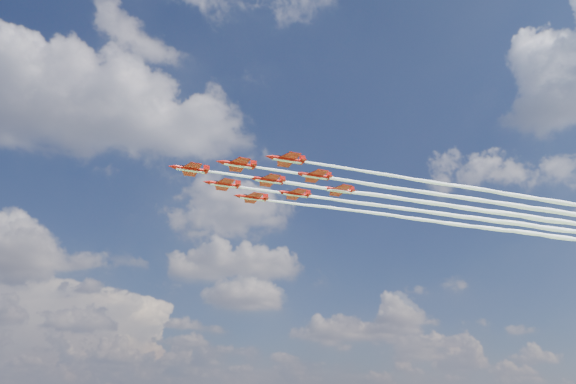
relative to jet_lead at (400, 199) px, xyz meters
name	(u,v)px	position (x,y,z in m)	size (l,w,h in m)	color
jet_lead	(400,199)	(0.00, 0.00, 0.00)	(131.98, 20.14, 2.68)	#AA1009
jet_row2_port	(445,195)	(11.47, -6.06, 0.00)	(131.98, 20.14, 2.68)	#AA1009
jet_row2_starb	(417,210)	(9.78, 8.53, 0.00)	(131.98, 20.14, 2.68)	#AA1009
jet_row3_port	(491,191)	(22.95, -12.13, 0.00)	(131.98, 20.14, 2.68)	#AA1009
jet_row3_centre	(459,207)	(21.25, 2.46, 0.00)	(131.98, 20.14, 2.68)	#AA1009
jet_row3_starb	(432,221)	(19.56, 17.06, 0.00)	(131.98, 20.14, 2.68)	#AA1009
jet_row4_port	(504,204)	(32.73, -3.60, 0.00)	(131.98, 20.14, 2.68)	#AA1009
jet_row4_starb	(473,218)	(31.04, 10.99, 0.00)	(131.98, 20.14, 2.68)	#AA1009
jet_tail	(515,215)	(42.51, 4.93, 0.00)	(131.98, 20.14, 2.68)	#AA1009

